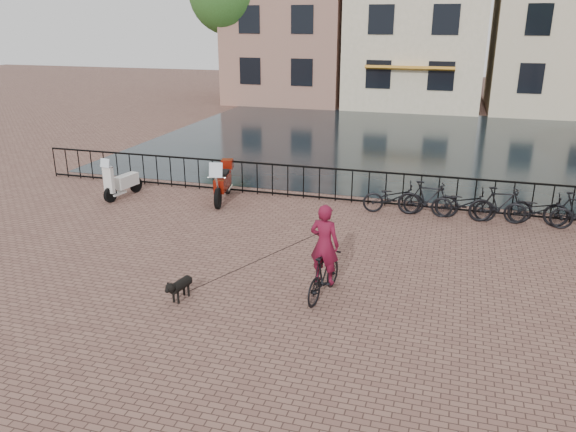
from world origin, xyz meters
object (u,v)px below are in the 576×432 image
(dog, at_px, (181,288))
(scooter, at_px, (122,175))
(cyclist, at_px, (324,257))
(motorcycle, at_px, (222,178))

(dog, relative_size, scooter, 0.50)
(cyclist, xyz_separation_m, dog, (-2.65, -0.92, -0.60))
(cyclist, height_order, scooter, cyclist)
(scooter, bearing_deg, dog, -40.77)
(motorcycle, bearing_deg, dog, -86.16)
(dog, bearing_deg, scooter, 140.62)
(motorcycle, height_order, scooter, motorcycle)
(cyclist, height_order, dog, cyclist)
(dog, bearing_deg, motorcycle, 115.54)
(cyclist, xyz_separation_m, scooter, (-7.44, 4.69, -0.16))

